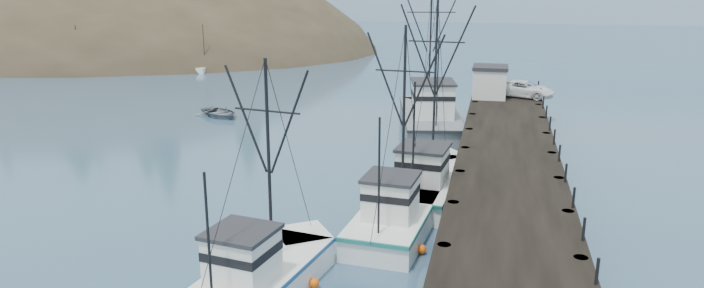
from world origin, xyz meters
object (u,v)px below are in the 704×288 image
Objects in this scene: trawler_near at (397,214)px; motorboat at (220,116)px; pier at (508,155)px; trawler_far at (428,180)px; work_vessel at (429,118)px; trawler_mid at (262,275)px; pier_shed at (490,81)px; pickup_truck at (524,89)px.

trawler_near is 2.17× the size of motorboat.
pier is 5.75m from trawler_far.
pier is 12.67m from work_vessel.
pier is at bearing 60.45° from trawler_mid.
pier is 4.51× the size of trawler_mid.
work_vessel reaches higher than trawler_mid.
work_vessel is 7.81m from pier_shed.
trawler_far is 2.41× the size of motorboat.
trawler_near is 2.01× the size of pickup_truck.
trawler_far is (5.13, 13.52, 0.00)m from trawler_mid.
pickup_truck is (6.00, 21.47, 1.90)m from trawler_far.
trawler_mid is 33.77m from motorboat.
pickup_truck is at bearing 85.24° from pier.
work_vessel is (3.60, 28.13, 0.41)m from trawler_mid.
pier_shed is 24.31m from motorboat.
work_vessel is at bearing 95.98° from trawler_far.
work_vessel reaches higher than pickup_truck.
trawler_mid is 1.87× the size of pickup_truck.
pickup_truck is at bearing 74.39° from trawler_far.
trawler_near is at bearing -120.34° from pier.
pickup_truck is at bearing 42.35° from work_vessel.
trawler_near is 8.85m from trawler_mid.
pier_shed is at bearing -44.00° from motorboat.
pier_shed is (3.89, 26.33, 2.60)m from trawler_near.
pickup_truck is (6.89, 27.22, 1.91)m from trawler_near.
trawler_far is at bearing -142.38° from pier.
trawler_mid is at bearing -177.32° from pickup_truck.
work_vessel is at bearing -59.38° from motorboat.
work_vessel is 10.30m from pickup_truck.
trawler_mid is at bearing -97.30° from work_vessel.
trawler_near reaches higher than pickup_truck.
pickup_truck is at bearing 72.35° from trawler_mid.
motorboat is at bearing 117.46° from trawler_mid.
pier_shed is (4.53, 5.98, 2.19)m from work_vessel.
trawler_far is (-4.50, -3.47, -0.87)m from pier.
trawler_mid is 14.46m from trawler_far.
trawler_far reaches higher than motorboat.
pier is 3.79× the size of trawler_far.
trawler_far is 26.45m from motorboat.
pier_shed is at bearing 81.59° from trawler_near.
trawler_near reaches higher than pier_shed.
pier_shed is 3.20m from pickup_truck.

